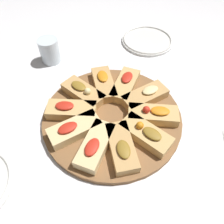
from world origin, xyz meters
TOP-DOWN VIEW (x-y plane):
  - ground_plane at (0.00, 0.00)m, footprint 3.00×3.00m
  - serving_board at (0.00, 0.00)m, footprint 0.43×0.43m
  - focaccia_slice_0 at (-0.02, -0.12)m, footprint 0.08×0.16m
  - focaccia_slice_1 at (0.06, -0.11)m, footprint 0.12×0.16m
  - focaccia_slice_2 at (0.11, -0.06)m, footprint 0.16×0.12m
  - focaccia_slice_3 at (0.12, 0.03)m, footprint 0.16×0.09m
  - focaccia_slice_4 at (0.09, 0.09)m, footprint 0.15×0.15m
  - focaccia_slice_5 at (0.02, 0.12)m, footprint 0.08×0.16m
  - focaccia_slice_6 at (-0.06, 0.11)m, footprint 0.13×0.16m
  - focaccia_slice_7 at (-0.11, 0.06)m, footprint 0.16×0.12m
  - focaccia_slice_8 at (-0.12, -0.02)m, footprint 0.16×0.09m
  - focaccia_slice_9 at (-0.09, -0.09)m, footprint 0.15×0.15m
  - plate_right at (0.44, 0.10)m, footprint 0.22×0.22m
  - water_glass at (0.12, 0.36)m, footprint 0.08×0.08m

SIDE VIEW (x-z plane):
  - ground_plane at x=0.00m, z-range 0.00..0.00m
  - plate_right at x=0.44m, z-range 0.00..0.02m
  - serving_board at x=0.00m, z-range 0.00..0.02m
  - focaccia_slice_2 at x=0.11m, z-range 0.01..0.05m
  - focaccia_slice_3 at x=0.12m, z-range 0.01..0.05m
  - focaccia_slice_4 at x=0.09m, z-range 0.01..0.05m
  - focaccia_slice_6 at x=-0.06m, z-range 0.01..0.05m
  - focaccia_slice_7 at x=-0.11m, z-range 0.01..0.05m
  - focaccia_slice_8 at x=-0.12m, z-range 0.01..0.05m
  - focaccia_slice_9 at x=-0.09m, z-range 0.01..0.05m
  - focaccia_slice_0 at x=-0.02m, z-range 0.01..0.06m
  - focaccia_slice_1 at x=0.06m, z-range 0.01..0.06m
  - focaccia_slice_5 at x=0.02m, z-range 0.01..0.06m
  - water_glass at x=0.12m, z-range 0.00..0.09m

